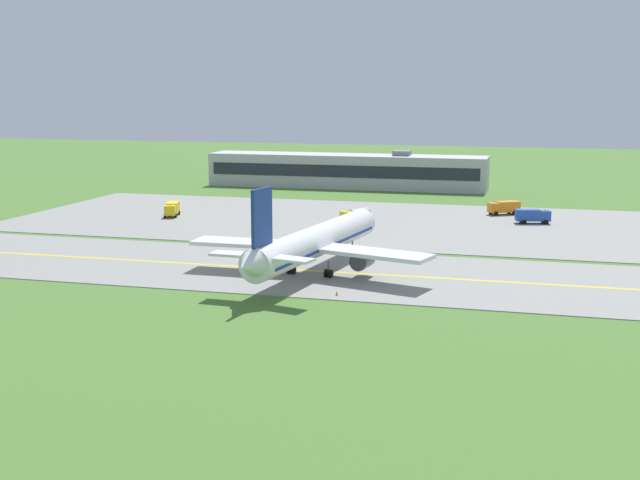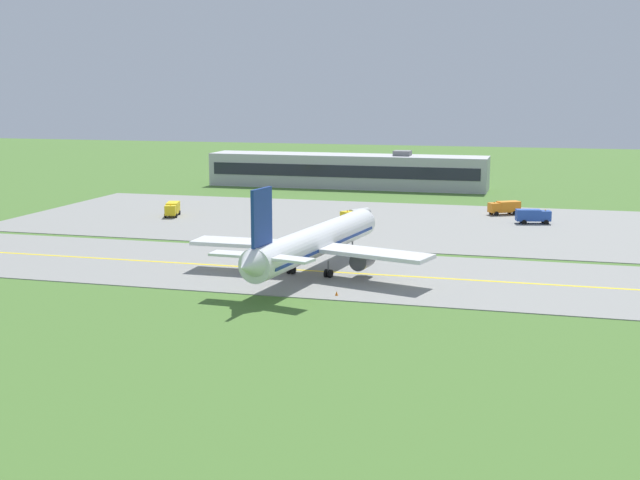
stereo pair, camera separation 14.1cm
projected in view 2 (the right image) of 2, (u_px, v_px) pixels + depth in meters
The scene contains 12 objects.
ground_plane at pixel (272, 269), 109.91m from camera, with size 500.00×500.00×0.00m, color #47702D.
taxiway_strip at pixel (272, 269), 109.90m from camera, with size 240.00×28.00×0.10m, color gray.
apron_pad at pixel (400, 223), 147.21m from camera, with size 140.00×52.00×0.10m, color gray.
taxiway_centreline at pixel (272, 268), 109.89m from camera, with size 220.00×0.60×0.01m, color yellow.
airplane_lead at pixel (314, 242), 106.47m from camera, with size 32.21×39.60×12.70m.
service_truck_baggage at pixel (504, 207), 156.92m from camera, with size 6.20×4.84×2.60m.
service_truck_fuel at pixel (356, 215), 146.86m from camera, with size 4.91×6.18×2.65m.
service_truck_catering at pixel (533, 215), 146.48m from camera, with size 6.31×3.40×2.60m.
service_truck_pushback at pixel (172, 208), 155.10m from camera, with size 3.67×6.33×2.60m.
terminal_building at pixel (347, 171), 201.16m from camera, with size 67.58×10.73×9.16m.
traffic_cone_near_edge at pixel (354, 254), 118.47m from camera, with size 0.44×0.44×0.60m, color orange.
traffic_cone_mid_edge at pixel (337, 294), 95.43m from camera, with size 0.44×0.44×0.60m, color orange.
Camera 2 is at (34.23, -102.03, 23.48)m, focal length 46.55 mm.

